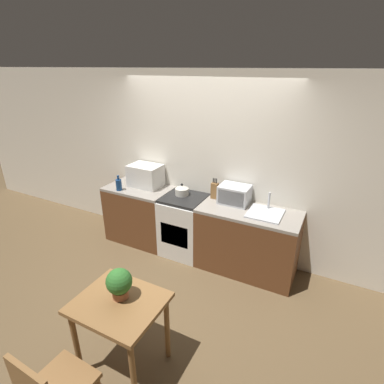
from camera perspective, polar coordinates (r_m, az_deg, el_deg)
ground_plane at (r=4.17m, az=-4.00°, el=-16.18°), size 16.00×16.00×0.00m
wall_back at (r=4.34m, az=2.44°, el=5.11°), size 10.00×0.06×2.60m
counter_left_run at (r=4.86m, az=-9.80°, el=-4.05°), size 1.00×0.62×0.90m
counter_right_run at (r=4.15m, az=10.42°, el=-9.11°), size 1.32×0.62×0.90m
stove_range at (r=4.46m, az=-1.44°, el=-6.29°), size 0.60×0.62×0.90m
kettle at (r=4.31m, az=-1.94°, el=0.37°), size 0.20×0.20×0.18m
microwave at (r=4.66m, az=-8.85°, el=3.09°), size 0.48×0.36×0.34m
bottle at (r=4.60m, az=-13.77°, el=1.40°), size 0.09×0.09×0.23m
knife_block at (r=4.19m, az=4.33°, el=0.29°), size 0.10×0.07×0.30m
toaster_oven at (r=4.07m, az=8.08°, el=-0.48°), size 0.40×0.30×0.25m
sink_basin at (r=3.89m, az=13.79°, el=-3.87°), size 0.42×0.42×0.24m
dining_table at (r=2.89m, az=-13.54°, el=-21.40°), size 0.75×0.64×0.76m
potted_plant at (r=2.75m, az=-13.69°, el=-16.44°), size 0.23×0.23×0.28m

